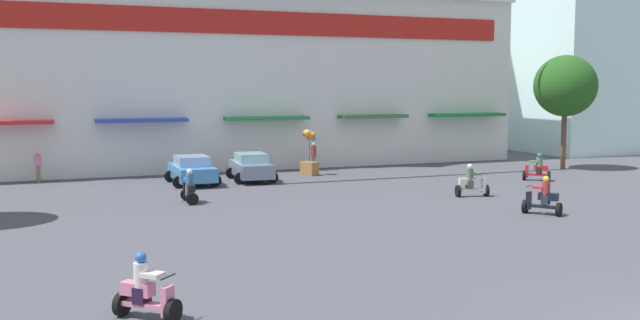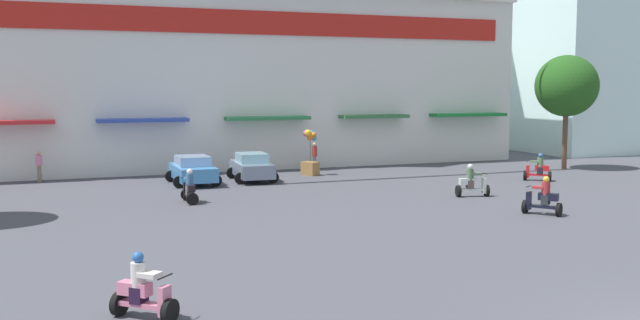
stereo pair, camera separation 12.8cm
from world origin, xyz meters
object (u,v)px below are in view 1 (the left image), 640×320
parked_car_1 (251,167)px  pedestrian_2 (314,154)px  balloon_vendor_cart (309,154)px  scooter_rider_1 (537,169)px  parked_car_0 (192,170)px  scooter_rider_3 (543,198)px  scooter_rider_6 (146,292)px  scooter_rider_8 (472,183)px  scooter_rider_7 (189,189)px  plaza_tree_1 (565,86)px  pedestrian_0 (38,165)px

parked_car_1 → pedestrian_2: bearing=33.1°
parked_car_1 → balloon_vendor_cart: size_ratio=1.53×
pedestrian_2 → scooter_rider_1: bearing=-42.0°
parked_car_0 → scooter_rider_3: 17.27m
scooter_rider_6 → scooter_rider_8: scooter_rider_8 is taller
scooter_rider_1 → pedestrian_2: size_ratio=0.88×
scooter_rider_8 → pedestrian_2: bearing=104.9°
parked_car_1 → scooter_rider_3: scooter_rider_3 is taller
parked_car_0 → parked_car_1: parked_car_1 is taller
scooter_rider_7 → balloon_vendor_cart: bearing=41.0°
scooter_rider_7 → parked_car_1: bearing=53.3°
plaza_tree_1 → parked_car_0: (-21.96, 1.41, -4.20)m
scooter_rider_7 → scooter_rider_1: bearing=1.5°
scooter_rider_7 → scooter_rider_8: scooter_rider_8 is taller
pedestrian_2 → scooter_rider_8: bearing=-75.1°
scooter_rider_3 → scooter_rider_7: 14.38m
scooter_rider_8 → pedestrian_2: pedestrian_2 is taller
parked_car_1 → scooter_rider_7: (-4.38, -5.87, -0.14)m
pedestrian_2 → parked_car_0: bearing=-157.6°
scooter_rider_3 → pedestrian_0: size_ratio=0.93×
scooter_rider_1 → pedestrian_2: bearing=138.0°
parked_car_0 → pedestrian_2: bearing=22.4°
parked_car_0 → scooter_rider_7: 5.82m
scooter_rider_8 → balloon_vendor_cart: (-4.11, 9.82, 0.56)m
pedestrian_0 → plaza_tree_1: bearing=-9.6°
plaza_tree_1 → parked_car_0: plaza_tree_1 is taller
balloon_vendor_cart → scooter_rider_1: bearing=-32.1°
scooter_rider_7 → pedestrian_2: 12.67m
plaza_tree_1 → pedestrian_0: (-29.20, 4.93, -4.00)m
scooter_rider_3 → scooter_rider_8: 4.85m
scooter_rider_6 → scooter_rider_8: size_ratio=0.95×
pedestrian_0 → scooter_rider_7: bearing=-56.9°
scooter_rider_7 → pedestrian_2: (9.01, 8.90, 0.36)m
scooter_rider_6 → scooter_rider_7: (3.76, 14.73, 0.01)m
scooter_rider_1 → pedestrian_2: (-9.33, 8.40, 0.36)m
plaza_tree_1 → parked_car_1: bearing=175.2°
scooter_rider_1 → scooter_rider_6: scooter_rider_1 is taller
scooter_rider_3 → pedestrian_2: pedestrian_2 is taller
pedestrian_0 → balloon_vendor_cart: size_ratio=0.63×
parked_car_1 → scooter_rider_8: bearing=-48.4°
parked_car_0 → pedestrian_0: 8.05m
scooter_rider_8 → scooter_rider_3: bearing=-89.8°
pedestrian_0 → balloon_vendor_cart: (14.02, -2.25, 0.24)m
scooter_rider_6 → balloon_vendor_cart: 24.69m
scooter_rider_3 → balloon_vendor_cart: bearing=105.7°
parked_car_0 → scooter_rider_3: (10.91, -13.39, -0.10)m
plaza_tree_1 → balloon_vendor_cart: plaza_tree_1 is taller
scooter_rider_1 → plaza_tree_1: bearing=38.0°
plaza_tree_1 → scooter_rider_8: bearing=-147.2°
scooter_rider_6 → balloon_vendor_cart: (11.79, 21.69, 0.58)m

